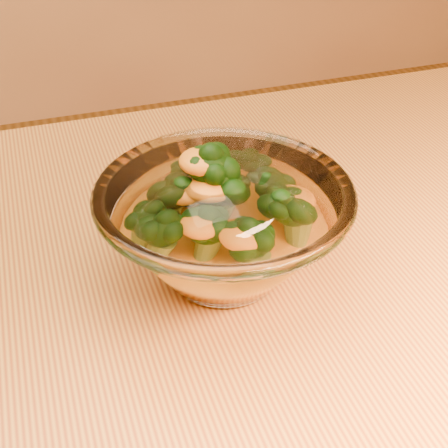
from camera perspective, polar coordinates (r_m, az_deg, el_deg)
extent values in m
cube|color=#B88937|center=(0.56, -2.04, -9.15)|extent=(1.20, 0.80, 0.04)
cylinder|color=brown|center=(1.24, 18.11, -4.73)|extent=(0.06, 0.06, 0.71)
ellipsoid|color=white|center=(0.58, 0.00, -3.91)|extent=(0.10, 0.10, 0.02)
torus|color=white|center=(0.53, 0.00, 2.91)|extent=(0.22, 0.22, 0.01)
ellipsoid|color=orange|center=(0.56, 0.00, -2.13)|extent=(0.13, 0.13, 0.04)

